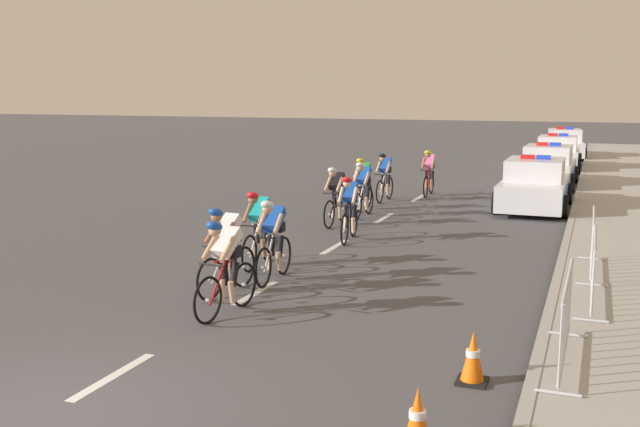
{
  "coord_description": "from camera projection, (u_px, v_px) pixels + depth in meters",
  "views": [
    {
      "loc": [
        5.37,
        -5.63,
        3.43
      ],
      "look_at": [
        0.43,
        7.37,
        1.1
      ],
      "focal_mm": 41.28,
      "sensor_mm": 36.0,
      "label": 1
    }
  ],
  "objects": [
    {
      "name": "cyclist_third",
      "position": [
        273.0,
        239.0,
        13.26
      ],
      "size": [
        0.43,
        1.72,
        1.56
      ],
      "color": "black",
      "rests_on": "ground"
    },
    {
      "name": "police_car_third",
      "position": [
        557.0,
        154.0,
        32.12
      ],
      "size": [
        2.05,
        4.42,
        1.59
      ],
      "color": "white",
      "rests_on": "ground"
    },
    {
      "name": "cyclist_lead",
      "position": [
        225.0,
        266.0,
        11.24
      ],
      "size": [
        0.45,
        1.72,
        1.56
      ],
      "color": "black",
      "rests_on": "ground"
    },
    {
      "name": "cyclist_fifth",
      "position": [
        349.0,
        207.0,
        16.81
      ],
      "size": [
        0.45,
        1.72,
        1.56
      ],
      "color": "black",
      "rests_on": "ground"
    },
    {
      "name": "traffic_cone_mid",
      "position": [
        417.0,
        420.0,
        7.05
      ],
      "size": [
        0.36,
        0.36,
        0.64
      ],
      "color": "black",
      "rests_on": "ground"
    },
    {
      "name": "cyclist_fourth",
      "position": [
        258.0,
        227.0,
        14.38
      ],
      "size": [
        0.43,
        1.72,
        1.56
      ],
      "color": "black",
      "rests_on": "ground"
    },
    {
      "name": "lane_markings_centre",
      "position": [
        300.0,
        267.0,
        14.47
      ],
      "size": [
        0.14,
        21.6,
        0.01
      ],
      "color": "white",
      "rests_on": "ground"
    },
    {
      "name": "cyclist_eighth",
      "position": [
        363.0,
        183.0,
        21.26
      ],
      "size": [
        0.42,
        1.72,
        1.56
      ],
      "color": "black",
      "rests_on": "ground"
    },
    {
      "name": "cyclist_ninth",
      "position": [
        385.0,
        176.0,
        22.89
      ],
      "size": [
        0.42,
        1.72,
        1.56
      ],
      "color": "black",
      "rests_on": "ground"
    },
    {
      "name": "cyclist_seventh",
      "position": [
        363.0,
        188.0,
        20.08
      ],
      "size": [
        0.42,
        1.72,
        1.56
      ],
      "color": "black",
      "rests_on": "ground"
    },
    {
      "name": "police_car_nearest",
      "position": [
        535.0,
        186.0,
        21.42
      ],
      "size": [
        2.01,
        4.4,
        1.59
      ],
      "color": "silver",
      "rests_on": "ground"
    },
    {
      "name": "police_car_second",
      "position": [
        548.0,
        167.0,
        26.55
      ],
      "size": [
        2.06,
        4.43,
        1.59
      ],
      "color": "silver",
      "rests_on": "ground"
    },
    {
      "name": "crowd_barrier_rear",
      "position": [
        592.0,
        244.0,
        13.51
      ],
      "size": [
        0.52,
        2.32,
        1.07
      ],
      "color": "#B7BABF",
      "rests_on": "sidewalk_slab"
    },
    {
      "name": "cyclist_tenth",
      "position": [
        429.0,
        172.0,
        24.07
      ],
      "size": [
        0.42,
        1.72,
        1.56
      ],
      "color": "black",
      "rests_on": "ground"
    },
    {
      "name": "ground_plane",
      "position": [
        30.0,
        425.0,
        7.64
      ],
      "size": [
        160.0,
        160.0,
        0.0
      ],
      "primitive_type": "plane",
      "color": "#4C4C51"
    },
    {
      "name": "crowd_barrier_front",
      "position": [
        566.0,
        321.0,
        8.99
      ],
      "size": [
        0.52,
        2.32,
        1.07
      ],
      "color": "#B7BABF",
      "rests_on": "sidewalk_slab"
    },
    {
      "name": "traffic_cone_near",
      "position": [
        473.0,
        358.0,
        8.69
      ],
      "size": [
        0.36,
        0.36,
        0.64
      ],
      "color": "black",
      "rests_on": "ground"
    },
    {
      "name": "cyclist_second",
      "position": [
        226.0,
        249.0,
        12.43
      ],
      "size": [
        0.46,
        1.72,
        1.56
      ],
      "color": "black",
      "rests_on": "ground"
    },
    {
      "name": "crowd_barrier_middle",
      "position": [
        593.0,
        270.0,
        11.55
      ],
      "size": [
        0.51,
        2.32,
        1.07
      ],
      "color": "#B7BABF",
      "rests_on": "sidewalk_slab"
    },
    {
      "name": "cyclist_sixth",
      "position": [
        336.0,
        195.0,
        18.78
      ],
      "size": [
        0.42,
        1.72,
        1.56
      ],
      "color": "black",
      "rests_on": "ground"
    },
    {
      "name": "kerb_edge",
      "position": [
        571.0,
        223.0,
        18.85
      ],
      "size": [
        0.16,
        60.0,
        0.13
      ],
      "primitive_type": "cube",
      "color": "#9E9E99",
      "rests_on": "ground"
    },
    {
      "name": "police_car_furthest",
      "position": [
        564.0,
        145.0,
        37.74
      ],
      "size": [
        2.32,
        4.55,
        1.59
      ],
      "color": "white",
      "rests_on": "ground"
    }
  ]
}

